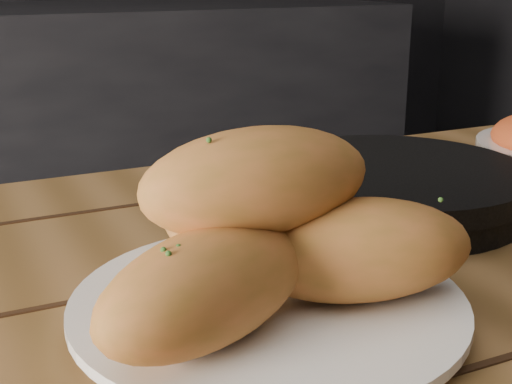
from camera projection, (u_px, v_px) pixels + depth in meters
name	position (u px, v px, depth m)	size (l,w,h in m)	color
plate	(268.00, 308.00, 0.51)	(0.28, 0.28, 0.02)	white
bread_rolls	(263.00, 235.00, 0.48)	(0.30, 0.25, 0.12)	#BF6A35
skillet	(391.00, 186.00, 0.74)	(0.42, 0.28, 0.05)	black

